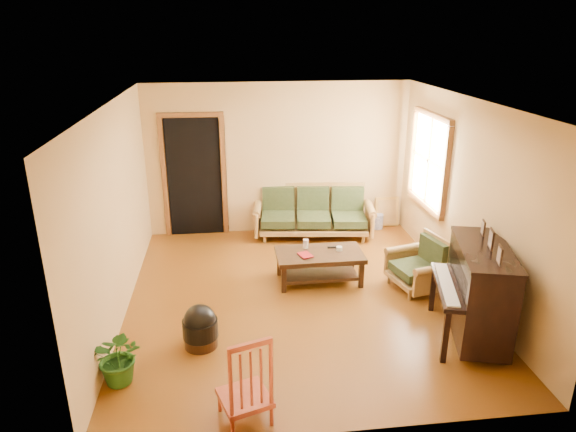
{
  "coord_description": "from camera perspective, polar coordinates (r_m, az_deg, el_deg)",
  "views": [
    {
      "loc": [
        -0.88,
        -6.08,
        3.44
      ],
      "look_at": [
        -0.12,
        0.2,
        1.1
      ],
      "focal_mm": 32.0,
      "sensor_mm": 36.0,
      "label": 1
    }
  ],
  "objects": [
    {
      "name": "floor",
      "position": [
        7.04,
        1.15,
        -8.95
      ],
      "size": [
        5.0,
        5.0,
        0.0
      ],
      "primitive_type": "plane",
      "color": "#582D0B",
      "rests_on": "ground"
    },
    {
      "name": "doorway",
      "position": [
        8.91,
        -10.36,
        4.23
      ],
      "size": [
        1.08,
        0.16,
        2.05
      ],
      "primitive_type": "cube",
      "color": "black",
      "rests_on": "floor"
    },
    {
      "name": "window",
      "position": [
        8.23,
        15.41,
        5.93
      ],
      "size": [
        0.12,
        1.36,
        1.46
      ],
      "primitive_type": "cube",
      "color": "white",
      "rests_on": "right_wall"
    },
    {
      "name": "sofa",
      "position": [
        8.85,
        2.85,
        0.39
      ],
      "size": [
        2.11,
        1.08,
        0.87
      ],
      "primitive_type": "cube",
      "rotation": [
        0.0,
        0.0,
        -0.12
      ],
      "color": "olive",
      "rests_on": "floor"
    },
    {
      "name": "coffee_table",
      "position": [
        7.36,
        3.49,
        -5.66
      ],
      "size": [
        1.23,
        0.68,
        0.44
      ],
      "primitive_type": "cube",
      "rotation": [
        0.0,
        0.0,
        0.01
      ],
      "color": "black",
      "rests_on": "floor"
    },
    {
      "name": "armchair",
      "position": [
        7.31,
        14.14,
        -5.14
      ],
      "size": [
        0.88,
        0.9,
        0.75
      ],
      "primitive_type": "cube",
      "rotation": [
        0.0,
        0.0,
        0.24
      ],
      "color": "olive",
      "rests_on": "floor"
    },
    {
      "name": "piano",
      "position": [
        6.32,
        20.46,
        -8.09
      ],
      "size": [
        1.07,
        1.44,
        1.14
      ],
      "primitive_type": "cube",
      "rotation": [
        0.0,
        0.0,
        -0.26
      ],
      "color": "black",
      "rests_on": "floor"
    },
    {
      "name": "footstool",
      "position": [
        6.05,
        -9.7,
        -12.49
      ],
      "size": [
        0.47,
        0.47,
        0.38
      ],
      "primitive_type": "cylinder",
      "rotation": [
        0.0,
        0.0,
        0.2
      ],
      "color": "black",
      "rests_on": "floor"
    },
    {
      "name": "red_chair",
      "position": [
        4.88,
        -4.91,
        -17.31
      ],
      "size": [
        0.56,
        0.59,
        0.94
      ],
      "primitive_type": "cube",
      "rotation": [
        0.0,
        0.0,
        0.31
      ],
      "color": "#9B361C",
      "rests_on": "floor"
    },
    {
      "name": "leaning_frame",
      "position": [
        9.51,
        10.93,
        0.51
      ],
      "size": [
        0.43,
        0.1,
        0.57
      ],
      "primitive_type": "cube",
      "rotation": [
        0.0,
        0.0,
        -0.01
      ],
      "color": "gold",
      "rests_on": "floor"
    },
    {
      "name": "ceramic_crock",
      "position": [
        9.42,
        9.88,
        -0.58
      ],
      "size": [
        0.25,
        0.25,
        0.27
      ],
      "primitive_type": "cylinder",
      "rotation": [
        0.0,
        0.0,
        -0.21
      ],
      "color": "#3649A4",
      "rests_on": "floor"
    },
    {
      "name": "potted_plant",
      "position": [
        5.64,
        -18.21,
        -14.64
      ],
      "size": [
        0.64,
        0.59,
        0.6
      ],
      "primitive_type": "imported",
      "rotation": [
        0.0,
        0.0,
        -0.25
      ],
      "color": "#215217",
      "rests_on": "floor"
    },
    {
      "name": "book",
      "position": [
        7.12,
        1.37,
        -4.49
      ],
      "size": [
        0.22,
        0.26,
        0.02
      ],
      "primitive_type": "imported",
      "rotation": [
        0.0,
        0.0,
        0.32
      ],
      "color": "maroon",
      "rests_on": "coffee_table"
    },
    {
      "name": "candle",
      "position": [
        7.39,
        1.98,
        -3.1
      ],
      "size": [
        0.1,
        0.1,
        0.13
      ],
      "primitive_type": "cylinder",
      "rotation": [
        0.0,
        0.0,
        -0.36
      ],
      "color": "silver",
      "rests_on": "coffee_table"
    },
    {
      "name": "glass_jar",
      "position": [
        7.35,
        5.71,
        -3.62
      ],
      "size": [
        0.1,
        0.1,
        0.06
      ],
      "primitive_type": "cylinder",
      "rotation": [
        0.0,
        0.0,
        -0.23
      ],
      "color": "silver",
      "rests_on": "coffee_table"
    },
    {
      "name": "remote",
      "position": [
        7.44,
        5.03,
        -3.47
      ],
      "size": [
        0.16,
        0.05,
        0.02
      ],
      "primitive_type": "cube",
      "rotation": [
        0.0,
        0.0,
        -0.03
      ],
      "color": "black",
      "rests_on": "coffee_table"
    }
  ]
}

